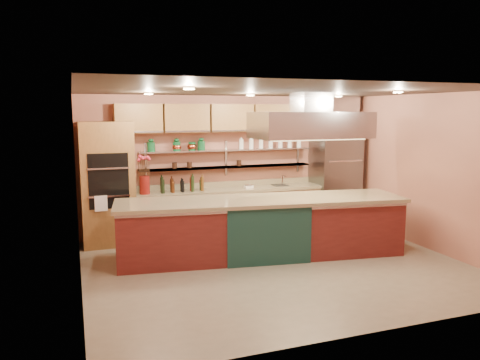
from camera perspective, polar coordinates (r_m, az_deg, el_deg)
name	(u,v)px	position (r m, az deg, el deg)	size (l,w,h in m)	color
floor	(276,266)	(7.75, 4.43, -10.43)	(6.00, 5.00, 0.02)	gray
ceiling	(278,91)	(7.35, 4.68, 10.80)	(6.00, 5.00, 0.02)	black
wall_back	(228,164)	(9.73, -1.49, 1.98)	(6.00, 0.04, 2.80)	#B06C53
wall_front	(372,212)	(5.28, 15.77, -3.82)	(6.00, 0.04, 2.80)	#B06C53
wall_left	(77,191)	(6.78, -19.27, -1.31)	(0.04, 5.00, 2.80)	#B06C53
wall_right	(430,172)	(9.06, 22.13, 0.88)	(0.04, 5.00, 2.80)	#B06C53
oven_stack	(108,184)	(8.99, -15.83, -0.48)	(0.95, 0.64, 2.30)	olive
refrigerator	(335,177)	(10.43, 11.51, 0.30)	(0.95, 0.72, 2.10)	slate
back_counter	(230,211)	(9.59, -1.19, -3.79)	(3.84, 0.64, 0.93)	tan
wall_shelf_lower	(228,167)	(9.60, -1.53, 1.59)	(3.60, 0.26, 0.03)	#B1B4B9
wall_shelf_upper	(227,150)	(9.57, -1.54, 3.67)	(3.60, 0.26, 0.03)	#B1B4B9
upper_cabinets	(230,118)	(9.50, -1.17, 7.56)	(4.60, 0.36, 0.55)	olive
range_hood	(311,125)	(8.24, 8.59, 6.65)	(2.00, 1.00, 0.45)	#B1B4B9
ceiling_downlights	(273,93)	(7.53, 4.04, 10.52)	(4.00, 2.80, 0.02)	#FFE5A5
island	(262,227)	(8.09, 2.67, -5.80)	(4.83, 1.05, 1.01)	maroon
flower_vase	(145,185)	(9.03, -11.56, -0.60)	(0.19, 0.19, 0.34)	maroon
oil_bottle_cluster	(182,184)	(9.17, -7.05, -0.54)	(0.90, 0.26, 0.29)	black
kitchen_scale	(249,186)	(9.57, 1.07, -0.69)	(0.16, 0.12, 0.09)	white
bar_faucet	(282,180)	(9.96, 5.17, -0.03)	(0.03, 0.03, 0.21)	silver
copper_kettle	(192,147)	(9.35, -5.90, 4.07)	(0.19, 0.19, 0.15)	#B34529
green_canister	(192,146)	(9.35, -5.88, 4.12)	(0.14, 0.14, 0.17)	#104E26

